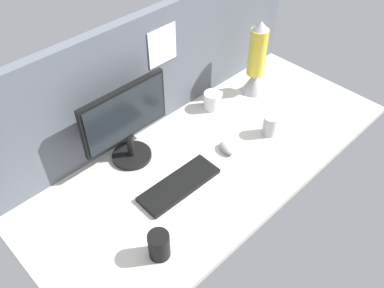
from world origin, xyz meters
TOP-DOWN VIEW (x-y plane):
  - ground_plane at (0.00, 0.00)cm, footprint 180.00×80.00cm
  - cubicle_wall_back at (0.01, 37.49)cm, footprint 180.00×5.50cm
  - monitor at (-27.10, 25.11)cm, footprint 42.11×18.00cm
  - keyboard at (-23.71, -3.58)cm, footprint 37.26×13.75cm
  - mouse at (6.98, -3.20)cm, footprint 7.95×10.74cm
  - mug_ceramic_white at (25.54, 23.82)cm, footprint 12.16×8.86cm
  - mug_black_travel at (-51.19, -22.41)cm, footprint 8.07×8.07cm
  - mug_steel at (30.61, -9.39)cm, footprint 7.10×7.10cm
  - lava_lamp at (51.80, 18.23)cm, footprint 12.61×12.61cm

SIDE VIEW (x-z plane):
  - ground_plane at x=0.00cm, z-range -3.00..0.00cm
  - keyboard at x=-23.71cm, z-range 0.00..2.00cm
  - mouse at x=6.98cm, z-range 0.00..3.40cm
  - mug_ceramic_white at x=25.54cm, z-range 0.02..9.10cm
  - mug_steel at x=30.61cm, z-range 0.00..10.22cm
  - mug_black_travel at x=-51.19cm, z-range 0.00..11.47cm
  - lava_lamp at x=51.80cm, z-range -3.32..37.94cm
  - monitor at x=-27.10cm, z-range 2.08..39.89cm
  - cubicle_wall_back at x=0.01cm, z-range 0.03..57.97cm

